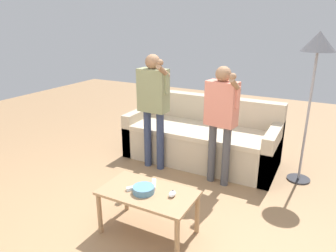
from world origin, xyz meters
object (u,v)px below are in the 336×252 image
at_px(game_remote_nunchuk, 172,194).
at_px(player_left, 153,99).
at_px(game_remote_wand_far, 154,184).
at_px(couch, 202,139).
at_px(snack_bowl, 144,190).
at_px(player_right, 221,113).
at_px(game_remote_wand_near, 135,188).
at_px(coffee_table, 148,198).
at_px(floor_lamp, 317,52).

distance_m(game_remote_nunchuk, player_left, 1.58).
relative_size(game_remote_nunchuk, game_remote_wand_far, 0.54).
height_order(couch, game_remote_wand_far, couch).
distance_m(snack_bowl, player_right, 1.36).
bearing_deg(game_remote_nunchuk, player_left, 126.59).
relative_size(player_right, game_remote_wand_near, 10.25).
bearing_deg(player_left, game_remote_nunchuk, -53.41).
distance_m(game_remote_wand_near, game_remote_wand_far, 0.19).
height_order(player_left, game_remote_wand_near, player_left).
distance_m(coffee_table, floor_lamp, 2.42).
height_order(couch, player_right, player_right).
xyz_separation_m(coffee_table, player_right, (0.25, 1.22, 0.53)).
xyz_separation_m(snack_bowl, game_remote_wand_near, (-0.10, 0.01, -0.01)).
distance_m(coffee_table, player_right, 1.36).
height_order(coffee_table, game_remote_wand_far, game_remote_wand_far).
xyz_separation_m(couch, player_left, (-0.47, -0.54, 0.65)).
relative_size(snack_bowl, game_remote_wand_near, 1.40).
bearing_deg(snack_bowl, game_remote_wand_near, 174.88).
bearing_deg(game_remote_wand_far, couch, 96.30).
height_order(game_remote_wand_near, game_remote_wand_far, same).
relative_size(player_left, game_remote_wand_far, 9.41).
distance_m(game_remote_nunchuk, game_remote_wand_far, 0.25).
bearing_deg(couch, floor_lamp, -0.44).
relative_size(couch, player_left, 1.38).
height_order(coffee_table, game_remote_wand_near, game_remote_wand_near).
height_order(couch, player_left, player_left).
bearing_deg(player_right, game_remote_wand_far, -103.22).
distance_m(player_right, player_left, 0.92).
height_order(floor_lamp, player_right, floor_lamp).
xyz_separation_m(snack_bowl, game_remote_nunchuk, (0.26, 0.06, -0.01)).
distance_m(floor_lamp, game_remote_wand_far, 2.30).
bearing_deg(snack_bowl, player_left, 116.70).
height_order(snack_bowl, game_remote_wand_far, snack_bowl).
distance_m(floor_lamp, player_right, 1.24).
relative_size(floor_lamp, game_remote_wand_far, 11.15).
xyz_separation_m(game_remote_nunchuk, player_right, (0.02, 1.19, 0.44)).
relative_size(coffee_table, snack_bowl, 4.43).
bearing_deg(game_remote_nunchuk, coffee_table, -172.36).
bearing_deg(floor_lamp, player_right, -148.39).
xyz_separation_m(coffee_table, game_remote_wand_far, (-0.01, 0.12, 0.08)).
distance_m(coffee_table, game_remote_wand_far, 0.14).
xyz_separation_m(player_right, game_remote_wand_far, (-0.26, -1.10, -0.45)).
bearing_deg(game_remote_wand_near, couch, 91.86).
bearing_deg(player_left, floor_lamp, 16.49).
bearing_deg(coffee_table, player_right, 78.27).
distance_m(game_remote_nunchuk, floor_lamp, 2.26).
relative_size(coffee_table, game_remote_wand_near, 6.22).
relative_size(game_remote_nunchuk, game_remote_wand_near, 0.63).
height_order(snack_bowl, game_remote_nunchuk, snack_bowl).
bearing_deg(game_remote_wand_near, snack_bowl, -5.12).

